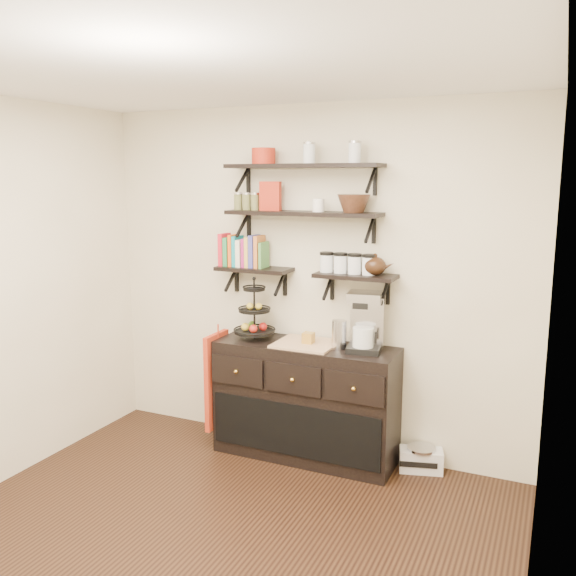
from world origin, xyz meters
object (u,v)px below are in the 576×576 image
at_px(coffee_maker, 366,323).
at_px(fruit_stand, 255,318).
at_px(sideboard, 306,401).
at_px(radio, 421,459).

bearing_deg(coffee_maker, fruit_stand, 172.55).
height_order(sideboard, radio, sideboard).
distance_m(fruit_stand, coffee_maker, 0.89).
height_order(coffee_maker, radio, coffee_maker).
distance_m(sideboard, fruit_stand, 0.75).
bearing_deg(sideboard, fruit_stand, 179.58).
bearing_deg(coffee_maker, sideboard, 174.59).
xyz_separation_m(sideboard, fruit_stand, (-0.43, 0.00, 0.61)).
relative_size(fruit_stand, coffee_maker, 1.06).
relative_size(coffee_maker, radio, 1.28).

